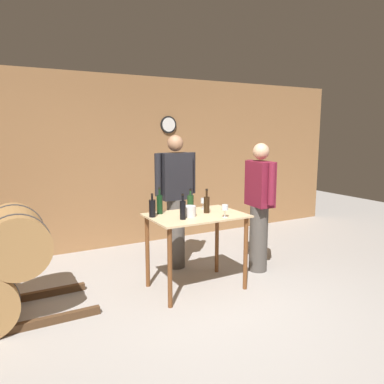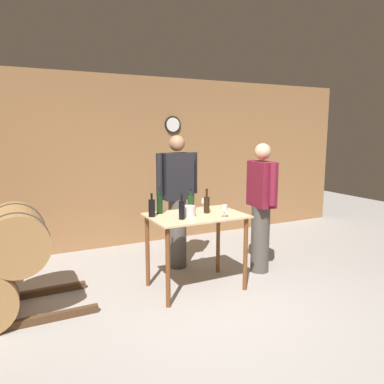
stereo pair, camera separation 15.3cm
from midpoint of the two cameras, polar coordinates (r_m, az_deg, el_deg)
name	(u,v)px [view 2 (the right image)]	position (r m, az deg, el deg)	size (l,w,h in m)	color
ground_plane	(221,314)	(4.02, 5.60, -18.06)	(14.00, 14.00, 0.00)	#9E9993
back_wall	(134,162)	(6.10, -8.19, 4.58)	(8.40, 0.08, 2.70)	#996B42
tasting_table	(196,229)	(4.36, 1.60, -5.59)	(1.09, 0.74, 0.89)	#D1B284
wine_bottle_far_left	(152,208)	(4.21, -5.12, -2.38)	(0.07, 0.07, 0.27)	black
wine_bottle_left	(160,204)	(4.36, -3.96, -1.76)	(0.07, 0.07, 0.31)	black
wine_bottle_center	(182,209)	(4.07, -0.50, -2.65)	(0.06, 0.06, 0.29)	black
wine_bottle_right	(191,202)	(4.54, 0.80, -1.56)	(0.08, 0.08, 0.26)	#193819
wine_bottle_far_right	(207,204)	(4.39, 3.24, -1.85)	(0.07, 0.07, 0.29)	black
wine_glass_near_left	(224,208)	(4.16, 5.99, -2.46)	(0.07, 0.07, 0.15)	silver
wine_glass_near_center	(204,201)	(4.61, 2.74, -1.42)	(0.06, 0.06, 0.14)	silver
ice_bucket	(189,211)	(4.22, 0.57, -2.94)	(0.15, 0.15, 0.12)	silver
person_host	(261,205)	(4.93, 11.37, -1.97)	(0.25, 0.59, 1.69)	#4C4742
person_visitor_with_scarf	(177,198)	(4.99, -1.38, -1.00)	(0.59, 0.24, 1.79)	#4C4742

